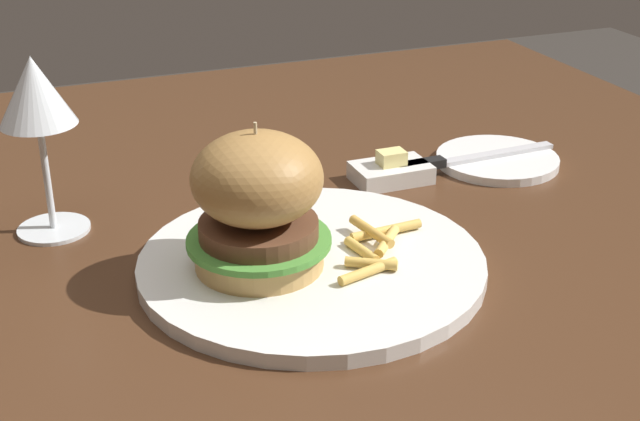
# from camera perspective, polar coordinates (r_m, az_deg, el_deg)

# --- Properties ---
(dining_table) EXTENTS (1.35, 0.96, 0.74)m
(dining_table) POSITION_cam_1_polar(r_m,az_deg,el_deg) (0.99, -6.97, -3.62)
(dining_table) COLOR #472B19
(dining_table) RESTS_ON ground
(main_plate) EXTENTS (0.32, 0.32, 0.01)m
(main_plate) POSITION_cam_1_polar(r_m,az_deg,el_deg) (0.81, -0.54, -3.43)
(main_plate) COLOR white
(main_plate) RESTS_ON dining_table
(burger_sandwich) EXTENTS (0.13, 0.13, 0.13)m
(burger_sandwich) POSITION_cam_1_polar(r_m,az_deg,el_deg) (0.77, -3.86, 0.59)
(burger_sandwich) COLOR tan
(burger_sandwich) RESTS_ON main_plate
(fries_pile) EXTENTS (0.12, 0.10, 0.02)m
(fries_pile) POSITION_cam_1_polar(r_m,az_deg,el_deg) (0.81, 3.56, -2.30)
(fries_pile) COLOR #E0B251
(fries_pile) RESTS_ON main_plate
(wine_glass) EXTENTS (0.07, 0.07, 0.18)m
(wine_glass) POSITION_cam_1_polar(r_m,az_deg,el_deg) (0.88, -17.72, 6.76)
(wine_glass) COLOR silver
(wine_glass) RESTS_ON dining_table
(bread_plate) EXTENTS (0.14, 0.14, 0.01)m
(bread_plate) POSITION_cam_1_polar(r_m,az_deg,el_deg) (1.07, 11.27, 3.21)
(bread_plate) COLOR white
(bread_plate) RESTS_ON dining_table
(table_knife) EXTENTS (0.21, 0.02, 0.01)m
(table_knife) POSITION_cam_1_polar(r_m,az_deg,el_deg) (1.04, 9.02, 3.27)
(table_knife) COLOR silver
(table_knife) RESTS_ON bread_plate
(butter_dish) EXTENTS (0.08, 0.06, 0.04)m
(butter_dish) POSITION_cam_1_polar(r_m,az_deg,el_deg) (1.00, 4.57, 2.52)
(butter_dish) COLOR white
(butter_dish) RESTS_ON dining_table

